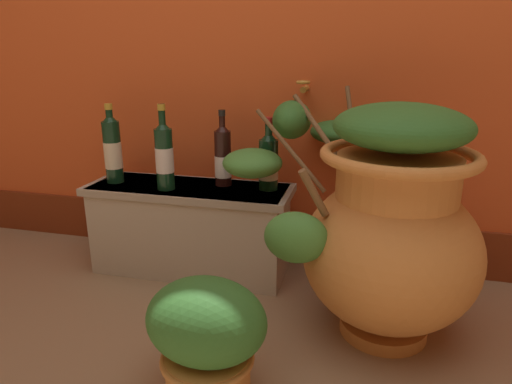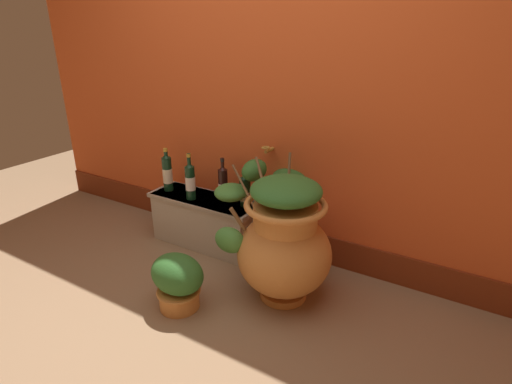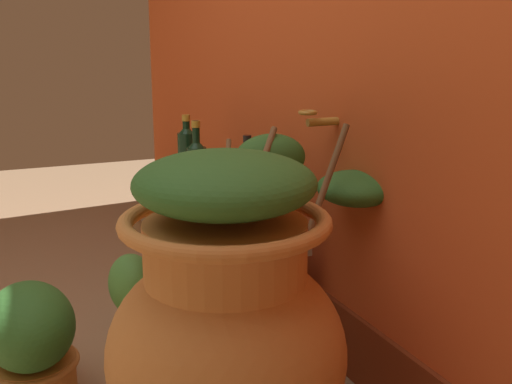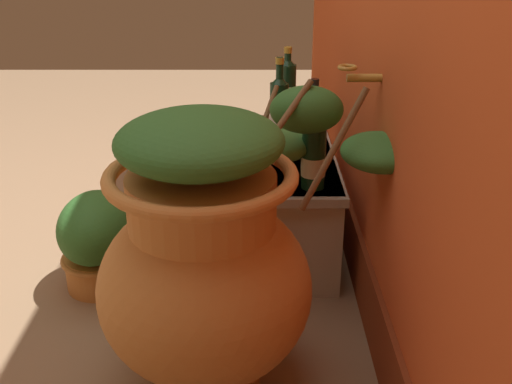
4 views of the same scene
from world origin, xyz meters
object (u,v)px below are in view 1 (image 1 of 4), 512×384
wine_bottle_right (223,156)px  wine_bottle_left (164,154)px  wine_bottle_back (268,161)px  potted_shrub (207,336)px  terracotta_urn (383,224)px  wine_bottle_middle (113,148)px

wine_bottle_right → wine_bottle_left: bearing=-151.7°
wine_bottle_back → potted_shrub: 0.80m
wine_bottle_right → potted_shrub: 0.83m
wine_bottle_right → terracotta_urn: bearing=-26.2°
terracotta_urn → wine_bottle_left: 0.88m
terracotta_urn → wine_bottle_right: (-0.64, 0.32, 0.12)m
potted_shrub → terracotta_urn: bearing=43.5°
wine_bottle_right → wine_bottle_back: bearing=-4.1°
terracotta_urn → wine_bottle_left: (-0.85, 0.20, 0.14)m
wine_bottle_left → wine_bottle_middle: size_ratio=1.03×
wine_bottle_middle → wine_bottle_right: 0.47m
wine_bottle_right → potted_shrub: (0.19, -0.74, -0.32)m
wine_bottle_middle → potted_shrub: wine_bottle_middle is taller
wine_bottle_right → wine_bottle_back: (0.20, -0.01, -0.01)m
wine_bottle_left → wine_bottle_middle: bearing=170.6°
wine_bottle_middle → wine_bottle_right: size_ratio=1.06×
terracotta_urn → wine_bottle_right: size_ratio=2.89×
terracotta_urn → potted_shrub: size_ratio=2.60×
terracotta_urn → wine_bottle_middle: size_ratio=2.72×
wine_bottle_middle → wine_bottle_back: wine_bottle_middle is taller
wine_bottle_middle → wine_bottle_back: bearing=4.8°
wine_bottle_middle → wine_bottle_back: (0.66, 0.06, -0.03)m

